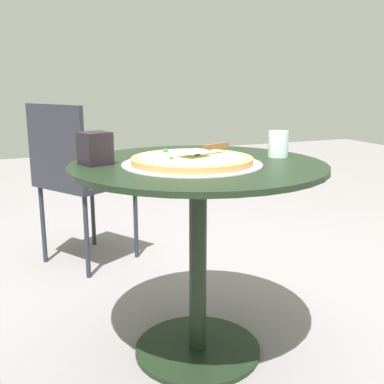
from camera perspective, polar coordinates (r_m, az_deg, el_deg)
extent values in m
plane|color=gray|center=(1.84, 0.69, -18.75)|extent=(10.00, 10.00, 0.00)
cylinder|color=black|center=(1.59, 0.76, 3.29)|extent=(0.87, 0.87, 0.02)
cylinder|color=black|center=(1.68, 0.72, -8.43)|extent=(0.06, 0.06, 0.68)
cylinder|color=black|center=(1.84, 0.69, -18.52)|extent=(0.46, 0.46, 0.02)
cylinder|color=silver|center=(1.55, 0.00, 3.45)|extent=(0.47, 0.47, 0.00)
cylinder|color=tan|center=(1.55, 0.00, 3.90)|extent=(0.40, 0.40, 0.02)
cylinder|color=#E6E492|center=(1.54, 0.00, 4.32)|extent=(0.35, 0.35, 0.00)
sphere|color=#356E2E|center=(1.56, 0.58, 4.59)|extent=(0.01, 0.01, 0.01)
sphere|color=silver|center=(1.62, 1.36, 4.98)|extent=(0.02, 0.02, 0.02)
sphere|color=#2E7129|center=(1.48, -2.54, 4.12)|extent=(0.01, 0.01, 0.01)
sphere|color=#247532|center=(1.58, 0.72, 4.70)|extent=(0.01, 0.01, 0.01)
sphere|color=#24702F|center=(1.64, -3.24, 5.04)|extent=(0.02, 0.02, 0.02)
sphere|color=#ECE7C9|center=(1.62, -2.61, 4.92)|extent=(0.02, 0.02, 0.02)
cube|color=silver|center=(1.53, 0.20, 4.97)|extent=(0.12, 0.11, 0.00)
cube|color=brown|center=(1.60, 2.91, 5.59)|extent=(0.11, 0.06, 0.02)
cylinder|color=white|center=(1.73, 10.38, 5.79)|extent=(0.07, 0.07, 0.09)
cube|color=black|center=(1.57, -11.72, 5.23)|extent=(0.11, 0.11, 0.11)
cube|color=#292B33|center=(2.60, -12.56, 1.23)|extent=(0.57, 0.57, 0.03)
cube|color=#292B33|center=(2.44, -16.30, 5.44)|extent=(0.23, 0.37, 0.41)
cylinder|color=#292B33|center=(2.90, -11.99, -2.21)|extent=(0.02, 0.02, 0.43)
cylinder|color=#292B33|center=(2.65, -6.86, -3.48)|extent=(0.02, 0.02, 0.43)
cylinder|color=#292B33|center=(2.69, -17.68, -3.79)|extent=(0.02, 0.02, 0.43)
cylinder|color=#292B33|center=(2.42, -12.70, -5.39)|extent=(0.02, 0.02, 0.43)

